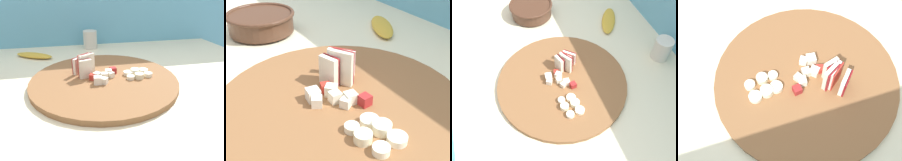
% 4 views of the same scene
% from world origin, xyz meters
% --- Properties ---
extents(tile_backsplash, '(2.40, 0.04, 1.42)m').
position_xyz_m(tile_backsplash, '(0.00, 0.45, 0.71)').
color(tile_backsplash, '#5BA3C1').
rests_on(tile_backsplash, ground).
extents(cutting_board, '(0.44, 0.44, 0.02)m').
position_xyz_m(cutting_board, '(0.12, -0.02, 0.89)').
color(cutting_board, brown).
rests_on(cutting_board, tiled_countertop).
extents(apple_wedge_fan, '(0.07, 0.08, 0.07)m').
position_xyz_m(apple_wedge_fan, '(0.06, 0.01, 0.93)').
color(apple_wedge_fan, maroon).
rests_on(apple_wedge_fan, cutting_board).
extents(apple_dice_pile, '(0.09, 0.09, 0.02)m').
position_xyz_m(apple_dice_pile, '(0.11, -0.03, 0.91)').
color(apple_dice_pile, '#EFE5CC').
rests_on(apple_dice_pile, cutting_board).
extents(banana_slice_rows, '(0.08, 0.07, 0.02)m').
position_xyz_m(banana_slice_rows, '(0.22, -0.03, 0.90)').
color(banana_slice_rows, white).
rests_on(banana_slice_rows, cutting_board).
extents(banana_peel, '(0.17, 0.13, 0.02)m').
position_xyz_m(banana_peel, '(-0.12, 0.27, 0.89)').
color(banana_peel, gold).
rests_on(banana_peel, tiled_countertop).
extents(small_jar, '(0.06, 0.06, 0.08)m').
position_xyz_m(small_jar, '(0.12, 0.36, 0.92)').
color(small_jar, beige).
rests_on(small_jar, tiled_countertop).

